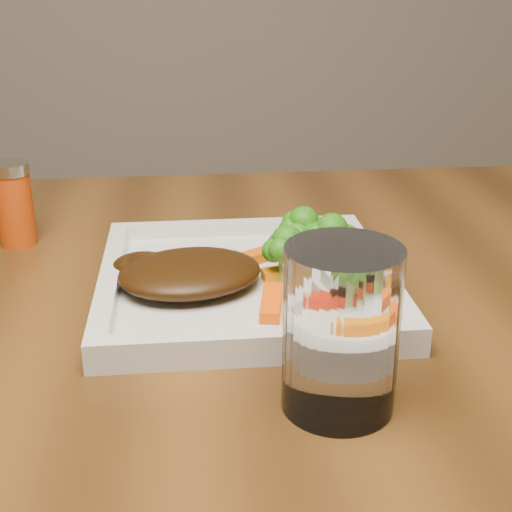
{
  "coord_description": "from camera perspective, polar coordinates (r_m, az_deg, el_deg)",
  "views": [
    {
      "loc": [
        0.17,
        -0.55,
        1.04
      ],
      "look_at": [
        0.23,
        0.05,
        0.79
      ],
      "focal_mm": 50.0,
      "sensor_mm": 36.0,
      "label": 1
    }
  ],
  "objects": [
    {
      "name": "broccoli_3",
      "position": [
        0.66,
        2.45,
        0.45
      ],
      "size": [
        0.05,
        0.05,
        0.06
      ],
      "primitive_type": null,
      "rotation": [
        0.0,
        0.0,
        0.01
      ],
      "color": "#2A7A14",
      "rests_on": "plate"
    },
    {
      "name": "carrot_3",
      "position": [
        0.72,
        6.83,
        -0.02
      ],
      "size": [
        0.06,
        0.03,
        0.01
      ],
      "primitive_type": "cube",
      "rotation": [
        0.0,
        0.0,
        -0.29
      ],
      "color": "#F02403",
      "rests_on": "plate"
    },
    {
      "name": "carrot_1",
      "position": [
        0.65,
        8.29,
        -2.67
      ],
      "size": [
        0.06,
        0.05,
        0.01
      ],
      "primitive_type": "cube",
      "rotation": [
        0.0,
        0.0,
        -0.71
      ],
      "color": "red",
      "rests_on": "plate"
    },
    {
      "name": "broccoli_1",
      "position": [
        0.68,
        6.04,
        1.04
      ],
      "size": [
        0.07,
        0.07,
        0.06
      ],
      "primitive_type": null,
      "rotation": [
        0.0,
        0.0,
        -0.23
      ],
      "color": "#196E12",
      "rests_on": "plate"
    },
    {
      "name": "carrot_6",
      "position": [
        0.68,
        2.96,
        -1.31
      ],
      "size": [
        0.06,
        0.03,
        0.01
      ],
      "primitive_type": "cube",
      "rotation": [
        0.0,
        0.0,
        0.17
      ],
      "color": "orange",
      "rests_on": "plate"
    },
    {
      "name": "carrot_0",
      "position": [
        0.61,
        4.7,
        -4.44
      ],
      "size": [
        0.05,
        0.01,
        0.01
      ],
      "primitive_type": "cube",
      "rotation": [
        0.0,
        0.0,
        -0.03
      ],
      "color": "orange",
      "rests_on": "plate"
    },
    {
      "name": "carrot_5",
      "position": [
        0.67,
        5.66,
        -1.76
      ],
      "size": [
        0.05,
        0.06,
        0.01
      ],
      "primitive_type": "cube",
      "rotation": [
        0.0,
        0.0,
        -0.81
      ],
      "color": "red",
      "rests_on": "plate"
    },
    {
      "name": "plate",
      "position": [
        0.67,
        -0.85,
        -2.46
      ],
      "size": [
        0.27,
        0.27,
        0.01
      ],
      "primitive_type": "cube",
      "color": "silver",
      "rests_on": "dining_table"
    },
    {
      "name": "spice_shaker",
      "position": [
        0.82,
        -18.79,
        3.94
      ],
      "size": [
        0.05,
        0.05,
        0.09
      ],
      "primitive_type": "cylinder",
      "rotation": [
        0.0,
        0.0,
        -0.21
      ],
      "color": "#B8390A",
      "rests_on": "dining_table"
    },
    {
      "name": "broccoli_2",
      "position": [
        0.65,
        6.11,
        -0.29
      ],
      "size": [
        0.07,
        0.07,
        0.06
      ],
      "primitive_type": null,
      "rotation": [
        0.0,
        0.0,
        -0.39
      ],
      "color": "#186110",
      "rests_on": "plate"
    },
    {
      "name": "broccoli_0",
      "position": [
        0.7,
        3.81,
        2.14
      ],
      "size": [
        0.06,
        0.06,
        0.07
      ],
      "primitive_type": null,
      "rotation": [
        0.0,
        0.0,
        -0.06
      ],
      "color": "#206110",
      "rests_on": "plate"
    },
    {
      "name": "drinking_glass",
      "position": [
        0.49,
        6.79,
        -5.9
      ],
      "size": [
        0.1,
        0.1,
        0.12
      ],
      "primitive_type": "cylinder",
      "rotation": [
        0.0,
        0.0,
        0.32
      ],
      "color": "white",
      "rests_on": "dining_table"
    },
    {
      "name": "carrot_2",
      "position": [
        0.62,
        1.23,
        -3.72
      ],
      "size": [
        0.03,
        0.06,
        0.01
      ],
      "primitive_type": "cube",
      "rotation": [
        0.0,
        0.0,
        1.39
      ],
      "color": "#FF4E04",
      "rests_on": "plate"
    },
    {
      "name": "steak",
      "position": [
        0.66,
        -5.31,
        -1.35
      ],
      "size": [
        0.15,
        0.12,
        0.03
      ],
      "primitive_type": "ellipsoid",
      "rotation": [
        0.0,
        0.0,
        0.18
      ],
      "color": "#361E08",
      "rests_on": "plate"
    },
    {
      "name": "carrot_4",
      "position": [
        0.72,
        0.98,
        0.26
      ],
      "size": [
        0.06,
        0.05,
        0.01
      ],
      "primitive_type": "cube",
      "rotation": [
        0.0,
        0.0,
        0.54
      ],
      "color": "#D55703",
      "rests_on": "plate"
    }
  ]
}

